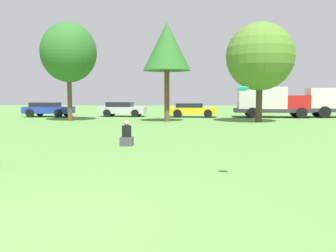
{
  "coord_description": "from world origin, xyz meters",
  "views": [
    {
      "loc": [
        1.93,
        -5.05,
        1.81
      ],
      "look_at": [
        1.25,
        4.27,
        1.02
      ],
      "focal_mm": 38.76,
      "sensor_mm": 36.0,
      "label": 1
    }
  ],
  "objects_px": {
    "bystander_sitting": "(127,136)",
    "delivery_truck_red": "(270,101)",
    "tree_0": "(69,53)",
    "parked_car_silver": "(122,109)",
    "parked_car_blue": "(48,109)",
    "parked_car_yellow": "(192,110)",
    "frisbee": "(243,89)",
    "tree_2": "(260,57)",
    "tree_1": "(167,47)"
  },
  "relations": [
    {
      "from": "parked_car_blue",
      "to": "tree_2",
      "type": "bearing_deg",
      "value": -14.69
    },
    {
      "from": "parked_car_yellow",
      "to": "parked_car_silver",
      "type": "bearing_deg",
      "value": 177.65
    },
    {
      "from": "bystander_sitting",
      "to": "parked_car_yellow",
      "type": "bearing_deg",
      "value": 82.67
    },
    {
      "from": "parked_car_blue",
      "to": "frisbee",
      "type": "bearing_deg",
      "value": -56.85
    },
    {
      "from": "frisbee",
      "to": "tree_2",
      "type": "bearing_deg",
      "value": 79.0
    },
    {
      "from": "frisbee",
      "to": "parked_car_blue",
      "type": "xyz_separation_m",
      "value": [
        -13.38,
        22.22,
        -1.28
      ]
    },
    {
      "from": "tree_0",
      "to": "delivery_truck_red",
      "type": "xyz_separation_m",
      "value": [
        15.03,
        5.26,
        -3.47
      ]
    },
    {
      "from": "frisbee",
      "to": "delivery_truck_red",
      "type": "height_order",
      "value": "delivery_truck_red"
    },
    {
      "from": "frisbee",
      "to": "tree_0",
      "type": "bearing_deg",
      "value": 119.25
    },
    {
      "from": "parked_car_blue",
      "to": "parked_car_yellow",
      "type": "distance_m",
      "value": 12.21
    },
    {
      "from": "frisbee",
      "to": "tree_2",
      "type": "relative_size",
      "value": 0.04
    },
    {
      "from": "frisbee",
      "to": "tree_0",
      "type": "xyz_separation_m",
      "value": [
        -9.84,
        17.57,
        2.85
      ]
    },
    {
      "from": "tree_1",
      "to": "parked_car_blue",
      "type": "xyz_separation_m",
      "value": [
        -10.48,
        4.87,
        -4.43
      ]
    },
    {
      "from": "tree_1",
      "to": "tree_2",
      "type": "height_order",
      "value": "tree_1"
    },
    {
      "from": "tree_0",
      "to": "delivery_truck_red",
      "type": "bearing_deg",
      "value": 19.29
    },
    {
      "from": "bystander_sitting",
      "to": "tree_2",
      "type": "xyz_separation_m",
      "value": [
        6.77,
        11.98,
        4.01
      ]
    },
    {
      "from": "tree_0",
      "to": "parked_car_blue",
      "type": "xyz_separation_m",
      "value": [
        -3.54,
        4.66,
        -4.14
      ]
    },
    {
      "from": "parked_car_blue",
      "to": "parked_car_yellow",
      "type": "relative_size",
      "value": 0.99
    },
    {
      "from": "tree_1",
      "to": "delivery_truck_red",
      "type": "bearing_deg",
      "value": 34.06
    },
    {
      "from": "tree_2",
      "to": "parked_car_silver",
      "type": "bearing_deg",
      "value": 150.45
    },
    {
      "from": "tree_0",
      "to": "parked_car_silver",
      "type": "bearing_deg",
      "value": 64.47
    },
    {
      "from": "parked_car_blue",
      "to": "delivery_truck_red",
      "type": "distance_m",
      "value": 18.59
    },
    {
      "from": "parked_car_silver",
      "to": "delivery_truck_red",
      "type": "bearing_deg",
      "value": 0.65
    },
    {
      "from": "tree_0",
      "to": "parked_car_blue",
      "type": "relative_size",
      "value": 1.71
    },
    {
      "from": "tree_0",
      "to": "parked_car_yellow",
      "type": "distance_m",
      "value": 10.88
    },
    {
      "from": "tree_1",
      "to": "delivery_truck_red",
      "type": "xyz_separation_m",
      "value": [
        8.09,
        5.47,
        -3.76
      ]
    },
    {
      "from": "tree_0",
      "to": "delivery_truck_red",
      "type": "relative_size",
      "value": 1.12
    },
    {
      "from": "tree_1",
      "to": "delivery_truck_red",
      "type": "distance_m",
      "value": 10.47
    },
    {
      "from": "tree_0",
      "to": "tree_2",
      "type": "relative_size",
      "value": 1.04
    },
    {
      "from": "tree_2",
      "to": "tree_1",
      "type": "bearing_deg",
      "value": 178.37
    },
    {
      "from": "frisbee",
      "to": "tree_0",
      "type": "height_order",
      "value": "tree_0"
    },
    {
      "from": "parked_car_silver",
      "to": "parked_car_blue",
      "type": "bearing_deg",
      "value": -169.49
    },
    {
      "from": "parked_car_blue",
      "to": "parked_car_yellow",
      "type": "height_order",
      "value": "parked_car_blue"
    },
    {
      "from": "frisbee",
      "to": "parked_car_silver",
      "type": "relative_size",
      "value": 0.06
    },
    {
      "from": "frisbee",
      "to": "parked_car_silver",
      "type": "distance_m",
      "value": 24.26
    },
    {
      "from": "tree_1",
      "to": "tree_0",
      "type": "bearing_deg",
      "value": 178.25
    },
    {
      "from": "tree_0",
      "to": "tree_1",
      "type": "relative_size",
      "value": 1.02
    },
    {
      "from": "bystander_sitting",
      "to": "tree_0",
      "type": "relative_size",
      "value": 0.13
    },
    {
      "from": "tree_2",
      "to": "parked_car_silver",
      "type": "height_order",
      "value": "tree_2"
    },
    {
      "from": "frisbee",
      "to": "parked_car_blue",
      "type": "height_order",
      "value": "frisbee"
    },
    {
      "from": "bystander_sitting",
      "to": "parked_car_silver",
      "type": "relative_size",
      "value": 0.24
    },
    {
      "from": "frisbee",
      "to": "tree_1",
      "type": "relative_size",
      "value": 0.04
    },
    {
      "from": "parked_car_silver",
      "to": "parked_car_yellow",
      "type": "relative_size",
      "value": 0.97
    },
    {
      "from": "parked_car_blue",
      "to": "parked_car_yellow",
      "type": "xyz_separation_m",
      "value": [
        12.2,
        0.45,
        -0.04
      ]
    },
    {
      "from": "bystander_sitting",
      "to": "delivery_truck_red",
      "type": "bearing_deg",
      "value": 63.94
    },
    {
      "from": "bystander_sitting",
      "to": "tree_0",
      "type": "height_order",
      "value": "tree_0"
    },
    {
      "from": "tree_0",
      "to": "delivery_truck_red",
      "type": "height_order",
      "value": "tree_0"
    },
    {
      "from": "tree_1",
      "to": "tree_2",
      "type": "relative_size",
      "value": 1.02
    },
    {
      "from": "tree_0",
      "to": "parked_car_silver",
      "type": "xyz_separation_m",
      "value": [
        2.66,
        5.57,
        -4.15
      ]
    },
    {
      "from": "frisbee",
      "to": "tree_0",
      "type": "relative_size",
      "value": 0.04
    }
  ]
}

